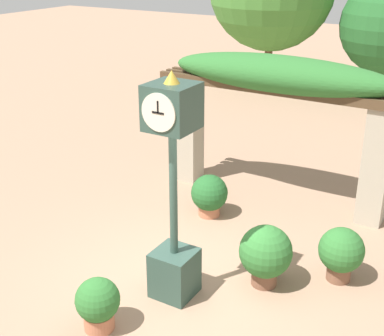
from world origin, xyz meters
The scene contains 8 objects.
ground_plane centered at (0.00, 0.00, 0.00)m, with size 60.00×60.00×0.00m, color #9E7A60.
pedestal_clock centered at (0.04, -0.29, 1.61)m, with size 0.61×0.65×3.34m.
pergola centered at (0.00, 3.47, 2.24)m, with size 5.00×1.07×2.91m.
potted_plant_near_left centered at (-0.41, -1.47, 0.41)m, with size 0.60×0.60×0.76m.
potted_plant_near_right centered at (-0.73, 2.16, 0.43)m, with size 0.70×0.70×0.82m.
potted_plant_far_left centered at (2.03, 1.31, 0.49)m, with size 0.70×0.70×0.87m.
potted_plant_far_right centered at (1.09, 0.60, 0.54)m, with size 0.80×0.80×0.97m.
tree_line centered at (-1.70, 12.47, 3.04)m, with size 11.11×4.51×5.63m.
Camera 1 is at (3.65, -5.85, 4.78)m, focal length 50.00 mm.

